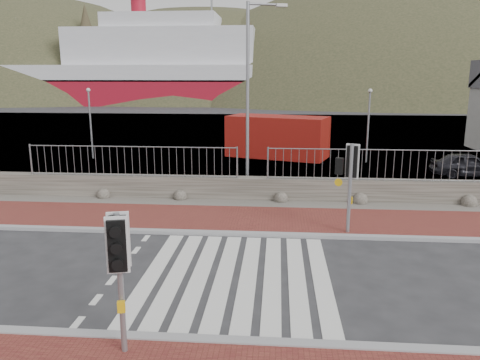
# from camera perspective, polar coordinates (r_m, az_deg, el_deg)

# --- Properties ---
(ground) EXTENTS (220.00, 220.00, 0.00)m
(ground) POSITION_cam_1_polar(r_m,az_deg,el_deg) (11.86, -0.47, -11.64)
(ground) COLOR #28282B
(ground) RESTS_ON ground
(sidewalk_far) EXTENTS (40.00, 3.00, 0.08)m
(sidewalk_far) POSITION_cam_1_polar(r_m,az_deg,el_deg) (16.04, 0.97, -4.86)
(sidewalk_far) COLOR brown
(sidewalk_far) RESTS_ON ground
(kerb_near) EXTENTS (40.00, 0.25, 0.12)m
(kerb_near) POSITION_cam_1_polar(r_m,az_deg,el_deg) (9.20, -2.23, -19.07)
(kerb_near) COLOR gray
(kerb_near) RESTS_ON ground
(kerb_far) EXTENTS (40.00, 0.25, 0.12)m
(kerb_far) POSITION_cam_1_polar(r_m,az_deg,el_deg) (14.62, 0.59, -6.60)
(kerb_far) COLOR gray
(kerb_far) RESTS_ON ground
(zebra_crossing) EXTENTS (4.62, 5.60, 0.01)m
(zebra_crossing) POSITION_cam_1_polar(r_m,az_deg,el_deg) (11.86, -0.47, -11.61)
(zebra_crossing) COLOR silver
(zebra_crossing) RESTS_ON ground
(gravel_strip) EXTENTS (40.00, 1.50, 0.06)m
(gravel_strip) POSITION_cam_1_polar(r_m,az_deg,el_deg) (17.96, 1.38, -2.96)
(gravel_strip) COLOR #59544C
(gravel_strip) RESTS_ON ground
(stone_wall) EXTENTS (40.00, 0.60, 0.90)m
(stone_wall) POSITION_cam_1_polar(r_m,az_deg,el_deg) (18.62, 1.53, -1.05)
(stone_wall) COLOR #49453C
(stone_wall) RESTS_ON ground
(railing) EXTENTS (18.07, 0.07, 1.22)m
(railing) POSITION_cam_1_polar(r_m,az_deg,el_deg) (18.20, 1.53, 3.03)
(railing) COLOR gray
(railing) RESTS_ON stone_wall
(quay) EXTENTS (120.00, 40.00, 0.50)m
(quay) POSITION_cam_1_polar(r_m,az_deg,el_deg) (38.98, 3.20, 5.55)
(quay) COLOR #4C4C4F
(quay) RESTS_ON ground
(water) EXTENTS (220.00, 50.00, 0.05)m
(water) POSITION_cam_1_polar(r_m,az_deg,el_deg) (73.83, 3.94, 8.96)
(water) COLOR #3F4C54
(water) RESTS_ON ground
(ferry) EXTENTS (50.00, 16.00, 20.00)m
(ferry) POSITION_cam_1_polar(r_m,az_deg,el_deg) (82.72, -13.74, 12.76)
(ferry) COLOR maroon
(ferry) RESTS_ON ground
(hills_backdrop) EXTENTS (254.00, 90.00, 100.00)m
(hills_backdrop) POSITION_cam_1_polar(r_m,az_deg,el_deg) (102.70, 7.71, -3.11)
(hills_backdrop) COLOR #2D321E
(hills_backdrop) RESTS_ON ground
(traffic_signal_near) EXTENTS (0.42, 0.31, 2.65)m
(traffic_signal_near) POSITION_cam_1_polar(r_m,az_deg,el_deg) (8.31, -14.55, -8.78)
(traffic_signal_near) COLOR gray
(traffic_signal_near) RESTS_ON ground
(traffic_signal_far) EXTENTS (0.70, 0.44, 2.87)m
(traffic_signal_far) POSITION_cam_1_polar(r_m,az_deg,el_deg) (14.60, 13.21, 1.27)
(traffic_signal_far) COLOR gray
(traffic_signal_far) RESTS_ON ground
(streetlight) EXTENTS (1.58, 0.60, 7.62)m
(streetlight) POSITION_cam_1_polar(r_m,az_deg,el_deg) (18.93, 1.33, 10.92)
(streetlight) COLOR gray
(streetlight) RESTS_ON ground
(shipping_container) EXTENTS (6.35, 4.22, 2.45)m
(shipping_container) POSITION_cam_1_polar(r_m,az_deg,el_deg) (28.32, 4.58, 5.29)
(shipping_container) COLOR #9E1311
(shipping_container) RESTS_ON ground
(car_a) EXTENTS (3.44, 1.41, 1.17)m
(car_a) POSITION_cam_1_polar(r_m,az_deg,el_deg) (25.38, 26.02, 1.69)
(car_a) COLOR black
(car_a) RESTS_ON ground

